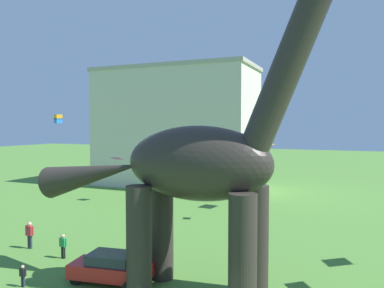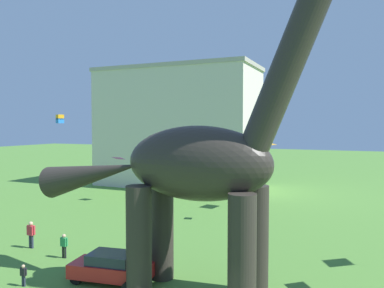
# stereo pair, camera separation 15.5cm
# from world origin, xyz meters

# --- Properties ---
(dinosaur_sculpture) EXTENTS (16.71, 3.54, 17.46)m
(dinosaur_sculpture) POSITION_xyz_m (-1.65, 4.61, 6.31)
(dinosaur_sculpture) COLOR #2D2823
(dinosaur_sculpture) RESTS_ON ground_plane
(parked_sedan_left) EXTENTS (4.42, 2.39, 1.55)m
(parked_sedan_left) POSITION_xyz_m (-6.16, 4.15, 0.81)
(parked_sedan_left) COLOR red
(parked_sedan_left) RESTS_ON ground_plane
(person_vendor_side) EXTENTS (0.41, 0.18, 1.11)m
(person_vendor_side) POSITION_xyz_m (-9.96, 2.01, 0.67)
(person_vendor_side) COLOR #2D3347
(person_vendor_side) RESTS_ON ground_plane
(person_strolling_adult) EXTENTS (0.66, 0.29, 1.77)m
(person_strolling_adult) POSITION_xyz_m (-14.32, 6.63, 1.07)
(person_strolling_adult) COLOR #2D3347
(person_strolling_adult) RESTS_ON ground_plane
(person_watching_child) EXTENTS (0.55, 0.24, 1.48)m
(person_watching_child) POSITION_xyz_m (-10.99, 6.03, 0.89)
(person_watching_child) COLOR black
(person_watching_child) RESTS_ON ground_plane
(kite_near_low) EXTENTS (1.56, 1.92, 2.12)m
(kite_near_low) POSITION_xyz_m (-2.57, 24.05, 6.37)
(kite_near_low) COLOR orange
(kite_mid_right) EXTENTS (0.63, 0.78, 0.92)m
(kite_mid_right) POSITION_xyz_m (-4.62, 18.53, 4.01)
(kite_mid_right) COLOR #19B2B7
(kite_trailing) EXTENTS (1.23, 0.92, 0.29)m
(kite_trailing) POSITION_xyz_m (-17.90, 21.84, 4.62)
(kite_trailing) COLOR purple
(kite_mid_left) EXTENTS (0.66, 0.66, 0.73)m
(kite_mid_left) POSITION_xyz_m (-17.64, 13.05, 8.64)
(kite_mid_left) COLOR orange
(background_building_block) EXTENTS (21.30, 10.01, 15.78)m
(background_building_block) POSITION_xyz_m (-16.98, 34.46, 7.90)
(background_building_block) COLOR beige
(background_building_block) RESTS_ON ground_plane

